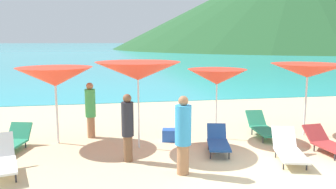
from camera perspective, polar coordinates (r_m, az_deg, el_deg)
The scene contains 17 objects.
ground_plane at distance 17.17m, azimuth 0.82°, elevation -1.10°, with size 50.00×100.00×0.30m, color beige.
ocean_water at distance 235.67m, azimuth -9.70°, elevation 8.17°, with size 650.00×440.00×0.02m, color #2DADBC.
headland_hill at distance 137.97m, azimuth 20.56°, elevation 14.22°, with size 134.43×134.43×33.54m, color #235128.
umbrella_0 at distance 9.82m, azimuth -18.46°, elevation 2.83°, with size 2.15×2.15×2.15m.
umbrella_1 at distance 8.91m, azimuth -5.05°, elevation 3.94°, with size 2.32×2.32×2.32m.
umbrella_2 at distance 9.93m, azimuth 8.23°, elevation 2.94°, with size 1.79×1.79×2.05m.
umbrella_3 at distance 10.96m, azimuth 22.41°, elevation 3.71°, with size 2.32×2.32×2.19m.
lounge_chair_0 at distance 8.75m, azimuth 19.60°, elevation -8.63°, with size 0.96×1.61×0.69m.
lounge_chair_1 at distance 8.26m, azimuth -26.18°, elevation -9.72°, with size 0.94×1.58×0.78m.
lounge_chair_2 at distance 9.94m, azimuth -24.84°, elevation -7.08°, with size 0.95×1.49×0.62m.
lounge_chair_3 at distance 8.92m, azimuth 8.40°, elevation -7.76°, with size 0.79×1.36×0.64m.
lounge_chair_4 at distance 9.74m, azimuth 25.28°, elevation -7.32°, with size 0.73×1.51×0.60m.
lounge_chair_5 at distance 10.65m, azimuth 15.61°, elevation -5.29°, with size 0.67×1.71×0.66m.
beachgoer_0 at distance 10.31m, azimuth -12.90°, elevation -2.31°, with size 0.30×0.30×1.65m.
beachgoer_1 at distance 7.30m, azimuth 2.55°, elevation -6.55°, with size 0.35×0.35×1.72m.
beachgoer_2 at distance 8.12m, azimuth -6.80°, elevation -5.24°, with size 0.29×0.29×1.63m.
cooler_box at distance 9.87m, azimuth 0.51°, elevation -6.82°, with size 0.50×0.36×0.34m, color blue.
Camera 1 is at (-3.29, -6.58, 2.86)m, focal length 36.29 mm.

